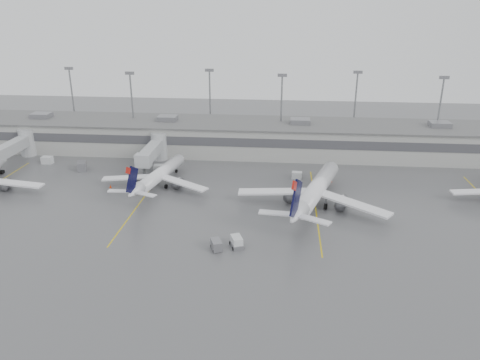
{
  "coord_description": "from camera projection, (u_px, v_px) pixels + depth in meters",
  "views": [
    {
      "loc": [
        10.63,
        -61.32,
        37.79
      ],
      "look_at": [
        2.55,
        24.0,
        5.0
      ],
      "focal_mm": 35.0,
      "sensor_mm": 36.0,
      "label": 1
    }
  ],
  "objects": [
    {
      "name": "baggage_tug",
      "position": [
        237.0,
        243.0,
        76.71
      ],
      "size": [
        2.72,
        3.35,
        1.87
      ],
      "rotation": [
        0.0,
        0.0,
        0.37
      ],
      "color": "silver",
      "rests_on": "ground"
    },
    {
      "name": "baggage_cart",
      "position": [
        216.0,
        245.0,
        75.83
      ],
      "size": [
        2.31,
        2.94,
        1.66
      ],
      "rotation": [
        0.0,
        0.0,
        0.37
      ],
      "color": "slate",
      "rests_on": "ground"
    },
    {
      "name": "stand_markings",
      "position": [
        227.0,
        203.0,
        93.77
      ],
      "size": [
        105.25,
        40.0,
        0.01
      ],
      "color": "yellow",
      "rests_on": "ground"
    },
    {
      "name": "gse_uld_b",
      "position": [
        160.0,
        169.0,
        110.22
      ],
      "size": [
        2.82,
        2.08,
        1.85
      ],
      "primitive_type": "cube",
      "rotation": [
        0.0,
        0.0,
        0.13
      ],
      "color": "silver",
      "rests_on": "ground"
    },
    {
      "name": "jet_mid_right",
      "position": [
        315.0,
        190.0,
        90.98
      ],
      "size": [
        28.87,
        32.87,
        10.97
      ],
      "rotation": [
        0.0,
        0.0,
        -0.3
      ],
      "color": "white",
      "rests_on": "ground"
    },
    {
      "name": "light_masts",
      "position": [
        244.0,
        103.0,
        126.44
      ],
      "size": [
        142.4,
        8.0,
        20.6
      ],
      "color": "gray",
      "rests_on": "ground"
    },
    {
      "name": "gse_uld_a",
      "position": [
        47.0,
        160.0,
        116.18
      ],
      "size": [
        2.62,
        1.79,
        1.82
      ],
      "primitive_type": "cube",
      "rotation": [
        0.0,
        0.0,
        -0.03
      ],
      "color": "silver",
      "rests_on": "ground"
    },
    {
      "name": "cone_b",
      "position": [
        110.0,
        186.0,
        101.09
      ],
      "size": [
        0.5,
        0.5,
        0.8
      ],
      "primitive_type": "cone",
      "color": "red",
      "rests_on": "ground"
    },
    {
      "name": "terminal",
      "position": [
        242.0,
        137.0,
        123.88
      ],
      "size": [
        152.0,
        17.0,
        9.45
      ],
      "color": "#A5A5A0",
      "rests_on": "ground"
    },
    {
      "name": "gse_uld_c",
      "position": [
        297.0,
        175.0,
        106.43
      ],
      "size": [
        2.34,
        1.68,
        1.57
      ],
      "primitive_type": "cube",
      "rotation": [
        0.0,
        0.0,
        -0.09
      ],
      "color": "silver",
      "rests_on": "ground"
    },
    {
      "name": "jet_bridge_right",
      "position": [
        155.0,
        150.0,
        114.39
      ],
      "size": [
        4.0,
        17.2,
        7.0
      ],
      "color": "#9D9FA2",
      "rests_on": "ground"
    },
    {
      "name": "cone_c",
      "position": [
        331.0,
        180.0,
        104.55
      ],
      "size": [
        0.46,
        0.46,
        0.73
      ],
      "primitive_type": "cone",
      "color": "red",
      "rests_on": "ground"
    },
    {
      "name": "gse_loader",
      "position": [
        82.0,
        166.0,
        111.71
      ],
      "size": [
        3.01,
        3.72,
        2.02
      ],
      "primitive_type": "cube",
      "rotation": [
        0.0,
        0.0,
        0.35
      ],
      "color": "slate",
      "rests_on": "ground"
    },
    {
      "name": "cone_d",
      "position": [
        452.0,
        190.0,
        99.19
      ],
      "size": [
        0.38,
        0.38,
        0.61
      ],
      "primitive_type": "cone",
      "color": "red",
      "rests_on": "ground"
    },
    {
      "name": "ground",
      "position": [
        209.0,
        266.0,
        71.46
      ],
      "size": [
        260.0,
        260.0,
        0.0
      ],
      "primitive_type": "plane",
      "color": "#515154",
      "rests_on": "ground"
    },
    {
      "name": "jet_bridge_left",
      "position": [
        19.0,
        146.0,
        117.47
      ],
      "size": [
        4.0,
        17.2,
        7.0
      ],
      "color": "#9D9FA2",
      "rests_on": "ground"
    },
    {
      "name": "jet_mid_left",
      "position": [
        158.0,
        175.0,
        100.81
      ],
      "size": [
        24.03,
        27.18,
        8.87
      ],
      "rotation": [
        0.0,
        0.0,
        -0.19
      ],
      "color": "white",
      "rests_on": "ground"
    }
  ]
}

